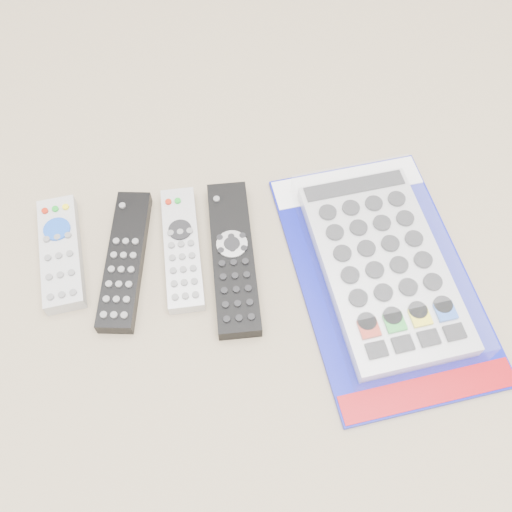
{
  "coord_description": "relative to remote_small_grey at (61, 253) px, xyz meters",
  "views": [
    {
      "loc": [
        0.01,
        -0.4,
        0.67
      ],
      "look_at": [
        0.05,
        -0.02,
        0.01
      ],
      "focal_mm": 40.0,
      "sensor_mm": 36.0,
      "label": 1
    }
  ],
  "objects": [
    {
      "name": "jumbo_remote_packaged",
      "position": [
        0.42,
        -0.07,
        0.01
      ],
      "size": [
        0.26,
        0.39,
        0.05
      ],
      "rotation": [
        0.0,
        0.0,
        0.12
      ],
      "color": "#0E149D",
      "rests_on": "ground"
    },
    {
      "name": "remote_silver_dvd",
      "position": [
        0.16,
        -0.01,
        -0.0
      ],
      "size": [
        0.05,
        0.19,
        0.02
      ],
      "rotation": [
        0.0,
        0.0,
        0.03
      ],
      "color": "#B9B9BD",
      "rests_on": "ground"
    },
    {
      "name": "remote_large_black",
      "position": [
        0.23,
        -0.03,
        -0.0
      ],
      "size": [
        0.06,
        0.23,
        0.03
      ],
      "rotation": [
        0.0,
        0.0,
        -0.0
      ],
      "color": "black",
      "rests_on": "ground"
    },
    {
      "name": "remote_slim_black",
      "position": [
        0.09,
        -0.02,
        -0.0
      ],
      "size": [
        0.07,
        0.21,
        0.02
      ],
      "rotation": [
        0.0,
        0.0,
        -0.13
      ],
      "color": "black",
      "rests_on": "ground"
    },
    {
      "name": "remote_small_grey",
      "position": [
        0.0,
        0.0,
        0.0
      ],
      "size": [
        0.07,
        0.17,
        0.03
      ],
      "rotation": [
        0.0,
        0.0,
        0.13
      ],
      "color": "#A9A9AB",
      "rests_on": "ground"
    }
  ]
}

